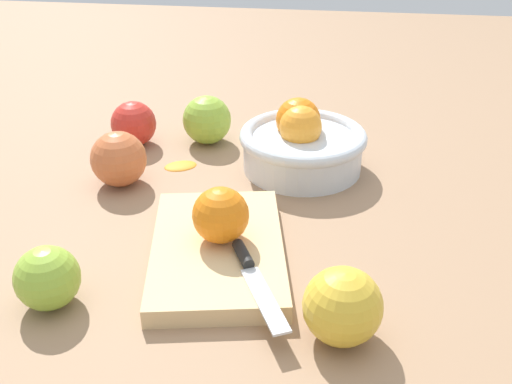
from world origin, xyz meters
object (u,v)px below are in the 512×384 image
at_px(apple_front_right, 47,278).
at_px(apple_front_left_3, 119,159).
at_px(apple_front_left, 134,124).
at_px(apple_front_left_2, 207,120).
at_px(cutting_board, 218,251).
at_px(bowl, 302,143).
at_px(apple_back_right, 343,306).
at_px(knife, 252,273).
at_px(orange_on_board, 221,215).

xyz_separation_m(apple_front_right, apple_front_left_3, (-0.28, -0.01, 0.01)).
bearing_deg(apple_front_left, apple_front_left_2, 102.02).
xyz_separation_m(cutting_board, apple_front_left_3, (-0.17, -0.18, 0.03)).
distance_m(bowl, apple_front_left, 0.29).
xyz_separation_m(cutting_board, apple_back_right, (0.12, 0.15, 0.03)).
distance_m(knife, apple_front_left, 0.44).
distance_m(knife, apple_front_right, 0.22).
relative_size(bowl, orange_on_board, 2.85).
relative_size(cutting_board, apple_front_right, 3.46).
relative_size(bowl, apple_back_right, 2.41).
height_order(cutting_board, apple_back_right, apple_back_right).
xyz_separation_m(orange_on_board, apple_front_right, (0.12, -0.17, -0.02)).
height_order(orange_on_board, apple_front_left_2, orange_on_board).
distance_m(knife, apple_back_right, 0.12).
height_order(bowl, apple_front_left_2, bowl).
distance_m(bowl, apple_back_right, 0.38).
relative_size(orange_on_board, apple_front_left_2, 0.84).
bearing_deg(apple_front_left_3, cutting_board, 46.84).
bearing_deg(apple_front_left_2, bowl, 65.95).
xyz_separation_m(orange_on_board, apple_back_right, (0.13, 0.15, -0.02)).
bearing_deg(apple_front_left_2, apple_front_left, -77.98).
bearing_deg(apple_back_right, apple_front_right, -91.80).
xyz_separation_m(apple_front_right, apple_front_left_2, (-0.44, 0.08, 0.01)).
bearing_deg(apple_front_right, cutting_board, 123.17).
relative_size(bowl, apple_front_left_2, 2.39).
height_order(cutting_board, apple_front_left_2, apple_front_left_2).
bearing_deg(bowl, apple_front_right, -34.30).
bearing_deg(apple_front_right, apple_front_left_2, 169.15).
xyz_separation_m(bowl, apple_front_left_2, (-0.07, -0.17, -0.00)).
distance_m(cutting_board, apple_back_right, 0.19).
bearing_deg(apple_front_left_2, orange_on_board, 14.68).
bearing_deg(apple_front_left_3, apple_back_right, 49.05).
xyz_separation_m(knife, apple_front_left_2, (-0.39, -0.13, 0.01)).
bearing_deg(apple_front_left_2, apple_front_left_3, -31.21).
bearing_deg(apple_back_right, cutting_board, -128.11).
xyz_separation_m(orange_on_board, apple_front_left_3, (-0.16, -0.18, -0.02)).
height_order(apple_front_right, apple_front_left_3, apple_front_left_3).
bearing_deg(apple_back_right, apple_front_left_3, -130.95).
bearing_deg(apple_front_left, bowl, 80.41).
bearing_deg(apple_front_left, knife, 34.57).
height_order(cutting_board, apple_front_right, apple_front_right).
relative_size(orange_on_board, knife, 0.47).
height_order(knife, apple_front_left, apple_front_left).
bearing_deg(apple_front_left, apple_front_left_3, 8.86).
distance_m(bowl, apple_front_right, 0.44).
bearing_deg(orange_on_board, apple_back_right, 49.37).
height_order(cutting_board, apple_front_left, apple_front_left).
distance_m(cutting_board, orange_on_board, 0.05).
bearing_deg(apple_front_left_3, apple_front_right, 2.98).
xyz_separation_m(bowl, knife, (0.32, -0.03, -0.01)).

